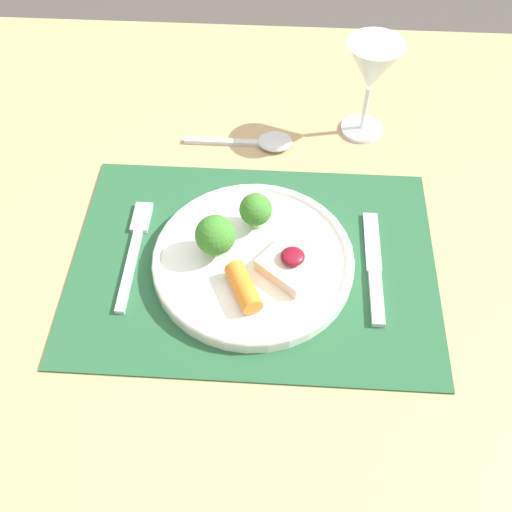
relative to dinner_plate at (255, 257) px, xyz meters
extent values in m
plane|color=#4C4742|center=(0.00, 0.00, -0.78)|extent=(8.00, 8.00, 0.00)
cube|color=tan|center=(0.00, 0.00, -0.03)|extent=(1.47, 1.14, 0.03)
cube|color=#235633|center=(0.00, 0.00, -0.02)|extent=(0.48, 0.35, 0.00)
cylinder|color=white|center=(0.00, 0.00, -0.01)|extent=(0.26, 0.26, 0.02)
torus|color=white|center=(0.00, 0.00, 0.00)|extent=(0.26, 0.26, 0.01)
cube|color=beige|center=(0.05, -0.02, 0.01)|extent=(0.10, 0.10, 0.02)
ellipsoid|color=maroon|center=(0.05, -0.02, 0.03)|extent=(0.03, 0.03, 0.01)
cylinder|color=#84B256|center=(-0.05, 0.01, 0.01)|extent=(0.01, 0.01, 0.02)
sphere|color=#387A28|center=(-0.05, 0.01, 0.04)|extent=(0.05, 0.05, 0.05)
cylinder|color=#84B256|center=(0.00, 0.05, 0.01)|extent=(0.01, 0.01, 0.02)
sphere|color=#387A28|center=(0.00, 0.05, 0.03)|extent=(0.04, 0.04, 0.04)
cylinder|color=orange|center=(-0.01, -0.06, 0.01)|extent=(0.05, 0.07, 0.03)
cube|color=silver|center=(-0.16, -0.02, -0.01)|extent=(0.01, 0.13, 0.01)
cube|color=silver|center=(-0.16, 0.07, -0.01)|extent=(0.02, 0.05, 0.01)
cube|color=silver|center=(0.16, -0.05, -0.01)|extent=(0.02, 0.08, 0.01)
cube|color=silver|center=(0.16, 0.05, -0.01)|extent=(0.02, 0.10, 0.00)
cube|color=silver|center=(-0.07, 0.24, -0.02)|extent=(0.12, 0.01, 0.01)
ellipsoid|color=silver|center=(0.02, 0.24, -0.01)|extent=(0.05, 0.05, 0.02)
cylinder|color=white|center=(0.15, 0.28, -0.02)|extent=(0.07, 0.07, 0.01)
cylinder|color=white|center=(0.15, 0.28, 0.02)|extent=(0.01, 0.01, 0.07)
cone|color=white|center=(0.15, 0.28, 0.10)|extent=(0.08, 0.08, 0.08)
camera|label=1|loc=(0.03, -0.47, 0.62)|focal=42.00mm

